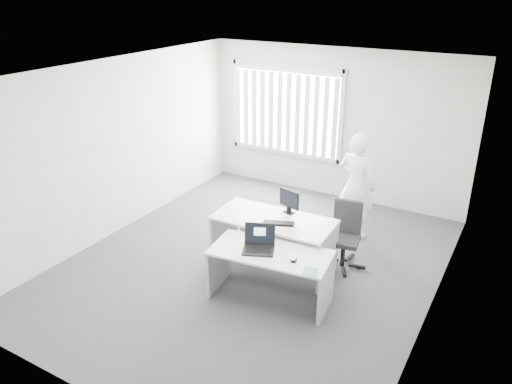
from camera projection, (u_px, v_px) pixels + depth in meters
The scene contains 18 objects.
ground at pixel (253, 264), 7.37m from camera, with size 6.00×6.00×0.00m, color #54545B.
wall_back at pixel (335, 125), 9.21m from camera, with size 5.00×0.02×2.80m, color silver.
wall_front at pixel (82, 282), 4.43m from camera, with size 5.00×0.02×2.80m, color silver.
wall_left at pixel (118, 147), 7.97m from camera, with size 0.02×6.00×2.80m, color silver.
wall_right at pixel (442, 216), 5.67m from camera, with size 0.02×6.00×2.80m, color silver.
ceiling at pixel (252, 72), 6.27m from camera, with size 5.00×6.00×0.02m, color white.
window at pixel (286, 111), 9.58m from camera, with size 2.32×0.06×1.76m, color beige.
blinds at pixel (284, 113), 9.54m from camera, with size 2.20×0.10×1.50m, color white, non-canonical shape.
desk_near at pixel (270, 265), 6.39m from camera, with size 1.61×0.90×0.70m.
desk_far at pixel (273, 232), 7.10m from camera, with size 1.73×0.86×0.78m.
office_chair at pixel (344, 246), 7.25m from camera, with size 0.64×0.64×0.97m.
person at pixel (356, 186), 7.89m from camera, with size 0.63×0.42×1.74m, color white.
laptop at pixel (258, 241), 6.26m from camera, with size 0.39×0.35×0.31m, color black, non-canonical shape.
paper_sheet at pixel (297, 258), 6.16m from camera, with size 0.28×0.20×0.00m, color white.
mouse at pixel (294, 260), 6.09m from camera, with size 0.06×0.10×0.04m, color #ABABAD, non-canonical shape.
booklet at pixel (310, 272), 5.86m from camera, with size 0.16×0.23×0.01m, color silver.
keyboard at pixel (278, 223), 6.85m from camera, with size 0.43×0.14×0.02m, color black.
monitor at pixel (289, 201), 7.12m from camera, with size 0.36×0.11×0.36m, color black, non-canonical shape.
Camera 1 is at (3.22, -5.48, 3.88)m, focal length 35.00 mm.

